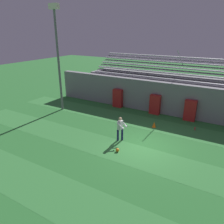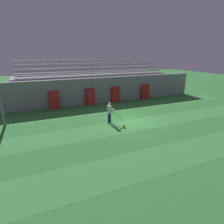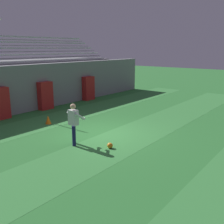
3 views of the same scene
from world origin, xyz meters
The scene contains 11 objects.
ground_plane centered at (0.00, 0.00, 0.00)m, with size 80.00×80.00×0.00m, color #2D7533.
turf_stripe_mid centered at (0.00, -1.17, 0.00)m, with size 28.00×2.42×0.01m, color #38843D.
turf_stripe_far centered at (0.00, 3.66, 0.00)m, with size 28.00×2.42×0.01m, color #38843D.
back_wall centered at (0.00, 6.50, 1.40)m, with size 24.00×0.60×2.80m, color gray.
padding_pillar_gate_left centered at (-1.49, 5.95, 0.86)m, with size 0.91×0.44×1.72m, color #B21E1E.
padding_pillar_gate_right centered at (1.49, 5.95, 0.86)m, with size 0.91×0.44×1.72m, color #B21E1E.
padding_pillar_far_right centered at (5.40, 5.95, 0.86)m, with size 0.91×0.44×1.72m, color #B21E1E.
goalkeeper centered at (-1.74, 0.03, 0.95)m, with size 0.58×0.59×1.67m.
soccer_ball centered at (-1.19, -1.35, 0.11)m, with size 0.22×0.22×0.22m, color orange.
traffic_cone centered at (-0.52, 3.21, 0.21)m, with size 0.30×0.30×0.42m, color orange.
water_bottle centered at (2.28, 4.23, 0.12)m, with size 0.07×0.07×0.24m, color red.
Camera 3 is at (-8.59, -7.27, 3.77)m, focal length 42.00 mm.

